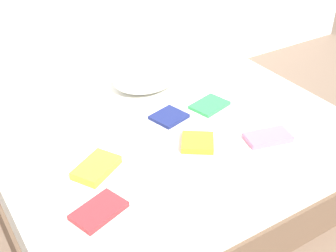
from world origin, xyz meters
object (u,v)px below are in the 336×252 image
(textbook_yellow, at_px, (96,168))
(textbook_green, at_px, (209,105))
(textbook_navy, at_px, (169,117))
(textbook_orange, at_px, (197,142))
(textbook_pink, at_px, (268,137))
(bed, at_px, (172,162))
(pillow, at_px, (145,77))
(textbook_red, at_px, (99,211))

(textbook_yellow, bearing_deg, textbook_green, -16.49)
(textbook_navy, distance_m, textbook_orange, 0.31)
(textbook_pink, bearing_deg, textbook_yellow, 178.61)
(bed, relative_size, textbook_navy, 10.77)
(textbook_yellow, distance_m, textbook_navy, 0.61)
(pillow, xyz_separation_m, textbook_pink, (0.27, -0.87, -0.06))
(textbook_red, relative_size, textbook_navy, 1.27)
(textbook_pink, relative_size, textbook_green, 1.11)
(textbook_yellow, bearing_deg, pillow, 14.38)
(bed, relative_size, textbook_pink, 8.07)
(pillow, bearing_deg, bed, -101.82)
(textbook_red, distance_m, textbook_navy, 0.84)
(bed, bearing_deg, textbook_navy, 70.31)
(textbook_orange, bearing_deg, textbook_red, -128.14)
(bed, distance_m, textbook_orange, 0.35)
(pillow, bearing_deg, textbook_green, -62.95)
(textbook_navy, bearing_deg, bed, -124.34)
(textbook_pink, relative_size, textbook_orange, 1.44)
(bed, relative_size, textbook_red, 8.49)
(textbook_pink, bearing_deg, textbook_red, -164.54)
(textbook_red, distance_m, textbook_orange, 0.69)
(textbook_pink, bearing_deg, textbook_orange, 169.17)
(textbook_red, xyz_separation_m, textbook_green, (0.96, 0.48, -0.00))
(bed, xyz_separation_m, textbook_yellow, (-0.53, -0.13, 0.27))
(textbook_yellow, height_order, textbook_orange, textbook_yellow)
(textbook_orange, xyz_separation_m, textbook_green, (0.30, 0.29, -0.01))
(bed, height_order, textbook_red, textbook_red)
(bed, relative_size, pillow, 4.53)
(textbook_orange, bearing_deg, textbook_yellow, -152.90)
(textbook_yellow, xyz_separation_m, textbook_orange, (0.55, -0.09, -0.00))
(textbook_green, bearing_deg, textbook_yellow, 178.95)
(textbook_yellow, distance_m, textbook_green, 0.87)
(textbook_yellow, distance_m, textbook_orange, 0.56)
(textbook_navy, distance_m, textbook_green, 0.28)
(textbook_red, xyz_separation_m, textbook_orange, (0.67, 0.19, 0.00))
(bed, distance_m, textbook_red, 0.81)
(textbook_red, xyz_separation_m, textbook_navy, (0.68, 0.50, -0.00))
(textbook_navy, bearing_deg, textbook_pink, -69.02)
(textbook_yellow, bearing_deg, textbook_pink, -45.53)
(bed, height_order, pillow, pillow)
(textbook_pink, height_order, textbook_orange, textbook_orange)
(pillow, xyz_separation_m, textbook_red, (-0.75, -0.90, -0.07))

